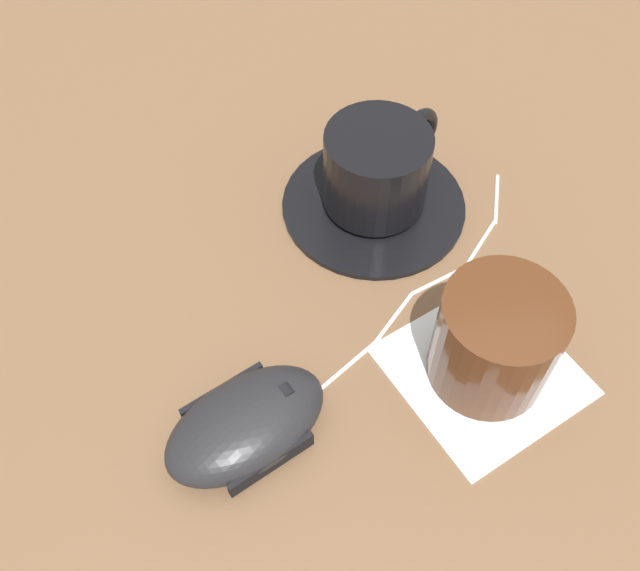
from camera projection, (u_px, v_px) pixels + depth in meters
name	position (u px, v px, depth m)	size (l,w,h in m)	color
ground_plane	(387.00, 255.00, 0.57)	(3.00, 3.00, 0.00)	brown
saucer	(378.00, 203.00, 0.60)	(0.15, 0.15, 0.01)	black
coffee_cup	(378.00, 168.00, 0.57)	(0.10, 0.09, 0.07)	black
computer_mouse	(246.00, 424.00, 0.47)	(0.13, 0.11, 0.03)	black
mouse_cable	(435.00, 277.00, 0.56)	(0.19, 0.18, 0.00)	white
napkin_under_glass	(483.00, 370.00, 0.51)	(0.12, 0.12, 0.00)	white
drinking_glass	(496.00, 340.00, 0.48)	(0.08, 0.08, 0.08)	#4C2814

